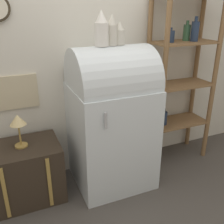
{
  "coord_description": "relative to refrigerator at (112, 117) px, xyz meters",
  "views": [
    {
      "loc": [
        -0.89,
        -1.88,
        1.69
      ],
      "look_at": [
        0.0,
        0.21,
        0.75
      ],
      "focal_mm": 42.0,
      "sensor_mm": 36.0,
      "label": 1
    }
  ],
  "objects": [
    {
      "name": "suitcase_trunk",
      "position": [
        -0.84,
        0.06,
        -0.43
      ],
      "size": [
        0.65,
        0.49,
        0.54
      ],
      "color": "#33281E",
      "rests_on": "ground_plane"
    },
    {
      "name": "vase_right",
      "position": [
        0.08,
        0.01,
        0.75
      ],
      "size": [
        0.09,
        0.09,
        0.19
      ],
      "color": "beige",
      "rests_on": "refrigerator"
    },
    {
      "name": "wall_back",
      "position": [
        -0.0,
        0.36,
        0.65
      ],
      "size": [
        7.0,
        0.09,
        2.7
      ],
      "color": "silver",
      "rests_on": "ground_plane"
    },
    {
      "name": "desk_lamp",
      "position": [
        -0.83,
        0.06,
        0.06
      ],
      "size": [
        0.14,
        0.14,
        0.3
      ],
      "color": "#AD8942",
      "rests_on": "suitcase_trunk"
    },
    {
      "name": "vase_left",
      "position": [
        -0.09,
        -0.0,
        0.8
      ],
      "size": [
        0.12,
        0.12,
        0.29
      ],
      "color": "white",
      "rests_on": "refrigerator"
    },
    {
      "name": "ground_plane",
      "position": [
        0.0,
        -0.21,
        -0.7
      ],
      "size": [
        12.0,
        12.0,
        0.0
      ],
      "primitive_type": "plane",
      "color": "#4C4742"
    },
    {
      "name": "refrigerator",
      "position": [
        0.0,
        0.0,
        0.0
      ],
      "size": [
        0.73,
        0.7,
        1.36
      ],
      "color": "silver",
      "rests_on": "ground_plane"
    },
    {
      "name": "vase_center",
      "position": [
        0.01,
        0.01,
        0.78
      ],
      "size": [
        0.09,
        0.09,
        0.26
      ],
      "color": "beige",
      "rests_on": "refrigerator"
    },
    {
      "name": "shelf_unit",
      "position": [
        0.86,
        0.14,
        0.32
      ],
      "size": [
        0.7,
        0.36,
        1.78
      ],
      "color": "olive",
      "rests_on": "ground_plane"
    }
  ]
}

